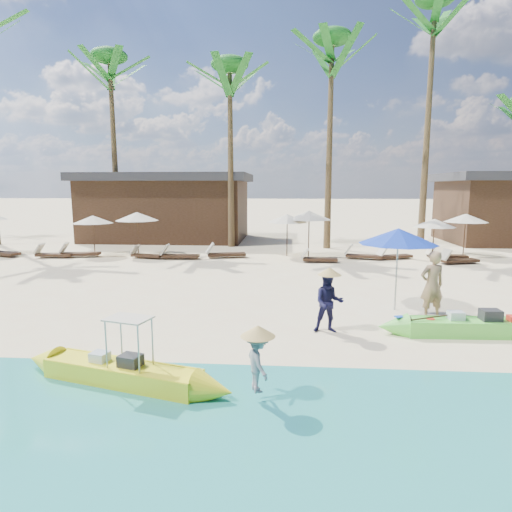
# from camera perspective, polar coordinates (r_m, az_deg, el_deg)

# --- Properties ---
(ground) EXTENTS (240.00, 240.00, 0.00)m
(ground) POSITION_cam_1_polar(r_m,az_deg,el_deg) (10.87, 4.54, -9.23)
(ground) COLOR beige
(ground) RESTS_ON ground
(wet_sand_strip) EXTENTS (240.00, 4.50, 0.01)m
(wet_sand_strip) POSITION_cam_1_polar(r_m,az_deg,el_deg) (6.32, 4.74, -23.64)
(wet_sand_strip) COLOR tan
(wet_sand_strip) RESTS_ON ground
(green_canoe) EXTENTS (4.89, 0.74, 0.62)m
(green_canoe) POSITION_cam_1_polar(r_m,az_deg,el_deg) (11.30, 26.92, -8.39)
(green_canoe) COLOR #5CDC43
(green_canoe) RESTS_ON ground
(yellow_canoe) EXTENTS (4.61, 1.54, 1.22)m
(yellow_canoe) POSITION_cam_1_polar(r_m,az_deg,el_deg) (8.14, -17.42, -14.62)
(yellow_canoe) COLOR yellow
(yellow_canoe) RESTS_ON ground
(tourist) EXTENTS (0.75, 0.59, 1.81)m
(tourist) POSITION_cam_1_polar(r_m,az_deg,el_deg) (12.02, 22.42, -3.63)
(tourist) COLOR tan
(tourist) RESTS_ON ground
(vendor_green) EXTENTS (0.71, 0.56, 1.45)m
(vendor_green) POSITION_cam_1_polar(r_m,az_deg,el_deg) (10.31, 9.67, -6.14)
(vendor_green) COLOR #131233
(vendor_green) RESTS_ON ground
(vendor_yellow) EXTENTS (0.59, 0.73, 0.98)m
(vendor_yellow) POSITION_cam_1_polar(r_m,az_deg,el_deg) (7.01, 0.25, -13.96)
(vendor_yellow) COLOR gray
(vendor_yellow) RESTS_ON ground
(blue_umbrella) EXTENTS (2.15, 2.15, 2.31)m
(blue_umbrella) POSITION_cam_1_polar(r_m,az_deg,el_deg) (12.38, 18.45, 2.52)
(blue_umbrella) COLOR #99999E
(blue_umbrella) RESTS_ON ground
(lounger_2_left) EXTENTS (2.02, 1.19, 0.65)m
(lounger_2_left) POSITION_cam_1_polar(r_m,az_deg,el_deg) (24.96, -30.86, 0.48)
(lounger_2_left) COLOR #3B2518
(lounger_2_left) RESTS_ON ground
(resort_parasol_3) EXTENTS (1.96, 1.96, 2.02)m
(resort_parasol_3) POSITION_cam_1_polar(r_m,az_deg,el_deg) (23.03, -20.92, 4.58)
(resort_parasol_3) COLOR #3B2518
(resort_parasol_3) RESTS_ON ground
(lounger_3_left) EXTENTS (1.84, 0.65, 0.62)m
(lounger_3_left) POSITION_cam_1_polar(r_m,az_deg,el_deg) (23.21, -25.54, 0.29)
(lounger_3_left) COLOR #3B2518
(lounger_3_left) RESTS_ON ground
(lounger_3_right) EXTENTS (1.97, 0.87, 0.64)m
(lounger_3_right) POSITION_cam_1_polar(r_m,az_deg,el_deg) (22.91, -22.64, 0.40)
(lounger_3_right) COLOR #3B2518
(lounger_3_right) RESTS_ON ground
(resort_parasol_4) EXTENTS (2.13, 2.13, 2.20)m
(resort_parasol_4) POSITION_cam_1_polar(r_m,az_deg,el_deg) (22.25, -15.59, 5.10)
(resort_parasol_4) COLOR #3B2518
(resort_parasol_4) RESTS_ON ground
(lounger_4_left) EXTENTS (1.71, 0.87, 0.56)m
(lounger_4_left) POSITION_cam_1_polar(r_m,az_deg,el_deg) (21.49, -14.57, 0.20)
(lounger_4_left) COLOR #3B2518
(lounger_4_left) RESTS_ON ground
(lounger_4_right) EXTENTS (1.86, 0.63, 0.63)m
(lounger_4_right) POSITION_cam_1_polar(r_m,az_deg,el_deg) (20.90, -10.36, 0.16)
(lounger_4_right) COLOR #3B2518
(lounger_4_right) RESTS_ON ground
(resort_parasol_5) EXTENTS (2.04, 2.04, 2.10)m
(resort_parasol_5) POSITION_cam_1_polar(r_m,az_deg,el_deg) (21.34, 4.19, 5.03)
(resort_parasol_5) COLOR #3B2518
(resort_parasol_5) RESTS_ON ground
(lounger_5_left) EXTENTS (2.02, 1.02, 0.66)m
(lounger_5_left) POSITION_cam_1_polar(r_m,az_deg,el_deg) (21.00, -4.33, 0.36)
(lounger_5_left) COLOR #3B2518
(lounger_5_left) RESTS_ON ground
(resort_parasol_6) EXTENTS (2.21, 2.21, 2.28)m
(resort_parasol_6) POSITION_cam_1_polar(r_m,az_deg,el_deg) (21.38, 7.10, 5.42)
(resort_parasol_6) COLOR #3B2518
(resort_parasol_6) RESTS_ON ground
(lounger_6_left) EXTENTS (1.68, 0.57, 0.56)m
(lounger_6_left) POSITION_cam_1_polar(r_m,az_deg,el_deg) (19.88, 8.19, -0.30)
(lounger_6_left) COLOR #3B2518
(lounger_6_left) RESTS_ON ground
(lounger_6_right) EXTENTS (1.87, 0.98, 0.61)m
(lounger_6_right) POSITION_cam_1_polar(r_m,az_deg,el_deg) (21.17, 13.88, 0.14)
(lounger_6_right) COLOR #3B2518
(lounger_6_right) RESTS_ON ground
(resort_parasol_7) EXTENTS (1.92, 1.92, 1.97)m
(resort_parasol_7) POSITION_cam_1_polar(r_m,az_deg,el_deg) (21.58, 22.70, 4.08)
(resort_parasol_7) COLOR #3B2518
(resort_parasol_7) RESTS_ON ground
(lounger_7_left) EXTENTS (1.80, 1.05, 0.58)m
(lounger_7_left) POSITION_cam_1_polar(r_m,az_deg,el_deg) (21.54, 17.76, 0.10)
(lounger_7_left) COLOR #3B2518
(lounger_7_left) RESTS_ON ground
(lounger_7_right) EXTENTS (1.90, 0.66, 0.64)m
(lounger_7_right) POSITION_cam_1_polar(r_m,az_deg,el_deg) (22.39, 23.83, 0.13)
(lounger_7_right) COLOR #3B2518
(lounger_7_right) RESTS_ON ground
(resort_parasol_8) EXTENTS (2.07, 2.07, 2.13)m
(resort_parasol_8) POSITION_cam_1_polar(r_m,az_deg,el_deg) (23.58, 26.18, 4.57)
(resort_parasol_8) COLOR #3B2518
(resort_parasol_8) RESTS_ON ground
(lounger_8_left) EXTENTS (1.88, 1.02, 0.61)m
(lounger_8_left) POSITION_cam_1_polar(r_m,az_deg,el_deg) (21.29, 25.21, -0.42)
(lounger_8_left) COLOR #3B2518
(lounger_8_left) RESTS_ON ground
(palm_2) EXTENTS (2.08, 2.08, 11.33)m
(palm_2) POSITION_cam_1_polar(r_m,az_deg,el_deg) (28.02, -18.78, 20.55)
(palm_2) COLOR brown
(palm_2) RESTS_ON ground
(palm_3) EXTENTS (2.08, 2.08, 10.52)m
(palm_3) POSITION_cam_1_polar(r_m,az_deg,el_deg) (25.33, -3.49, 20.88)
(palm_3) COLOR brown
(palm_3) RESTS_ON ground
(palm_4) EXTENTS (2.08, 2.08, 11.70)m
(palm_4) POSITION_cam_1_polar(r_m,az_deg,el_deg) (25.16, 10.01, 22.88)
(palm_4) COLOR brown
(palm_4) RESTS_ON ground
(palm_5) EXTENTS (2.08, 2.08, 13.60)m
(palm_5) POSITION_cam_1_polar(r_m,az_deg,el_deg) (26.86, 22.48, 24.48)
(palm_5) COLOR brown
(palm_5) RESTS_ON ground
(pavilion_west) EXTENTS (10.80, 6.60, 4.30)m
(pavilion_west) POSITION_cam_1_polar(r_m,az_deg,el_deg) (28.94, -11.70, 6.53)
(pavilion_west) COLOR #3B2518
(pavilion_west) RESTS_ON ground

